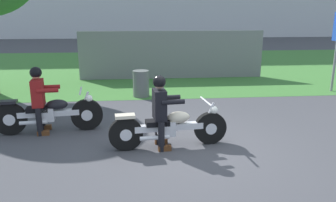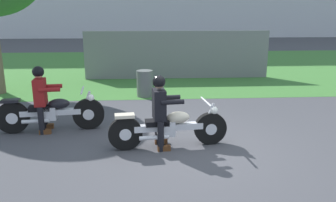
% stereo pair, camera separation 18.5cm
% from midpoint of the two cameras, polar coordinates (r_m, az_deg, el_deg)
% --- Properties ---
extents(ground, '(120.00, 120.00, 0.00)m').
position_cam_midpoint_polar(ground, '(6.32, 3.82, -8.48)').
color(ground, '#424247').
extents(grass_verge, '(60.00, 12.00, 0.01)m').
position_cam_midpoint_polar(grass_verge, '(15.78, -1.86, 5.82)').
color(grass_verge, '#3D7533').
rests_on(grass_verge, ground).
extents(motorcycle_lead, '(2.27, 0.66, 0.87)m').
position_cam_midpoint_polar(motorcycle_lead, '(6.38, -0.60, -4.48)').
color(motorcycle_lead, black).
rests_on(motorcycle_lead, ground).
extents(rider_lead, '(0.58, 0.50, 1.40)m').
position_cam_midpoint_polar(rider_lead, '(6.23, -2.14, -0.88)').
color(rider_lead, black).
rests_on(rider_lead, ground).
extents(motorcycle_follow, '(2.24, 0.66, 0.90)m').
position_cam_midpoint_polar(motorcycle_follow, '(7.60, -20.10, -2.05)').
color(motorcycle_follow, black).
rests_on(motorcycle_follow, ground).
extents(rider_follow, '(0.58, 0.50, 1.42)m').
position_cam_midpoint_polar(rider_follow, '(7.53, -21.65, 0.98)').
color(rider_follow, black).
rests_on(rider_follow, ground).
extents(trash_can, '(0.49, 0.49, 0.79)m').
position_cam_midpoint_polar(trash_can, '(10.21, -5.10, 2.95)').
color(trash_can, '#595E5B').
rests_on(trash_can, ground).
extents(fence_segment, '(7.00, 0.06, 1.80)m').
position_cam_midpoint_polar(fence_segment, '(12.91, 0.31, 7.80)').
color(fence_segment, slate).
rests_on(fence_segment, ground).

